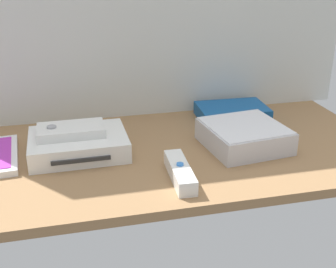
# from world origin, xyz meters

# --- Properties ---
(ground_plane) EXTENTS (1.00, 0.48, 0.02)m
(ground_plane) POSITION_xyz_m (0.00, 0.00, -0.01)
(ground_plane) COLOR #936D47
(ground_plane) RESTS_ON ground
(game_console) EXTENTS (0.21, 0.17, 0.04)m
(game_console) POSITION_xyz_m (-0.20, 0.03, 0.02)
(game_console) COLOR white
(game_console) RESTS_ON ground_plane
(mini_computer) EXTENTS (0.19, 0.19, 0.05)m
(mini_computer) POSITION_xyz_m (0.17, -0.02, 0.03)
(mini_computer) COLOR silver
(mini_computer) RESTS_ON ground_plane
(network_router) EXTENTS (0.18, 0.13, 0.03)m
(network_router) POSITION_xyz_m (0.21, 0.16, 0.02)
(network_router) COLOR #145193
(network_router) RESTS_ON ground_plane
(remote_wand) EXTENTS (0.04, 0.15, 0.03)m
(remote_wand) POSITION_xyz_m (-0.01, -0.13, 0.02)
(remote_wand) COLOR white
(remote_wand) RESTS_ON ground_plane
(remote_classic_pad) EXTENTS (0.14, 0.08, 0.02)m
(remote_classic_pad) POSITION_xyz_m (-0.21, 0.04, 0.05)
(remote_classic_pad) COLOR white
(remote_classic_pad) RESTS_ON game_console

